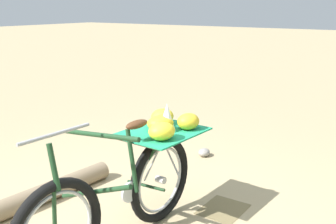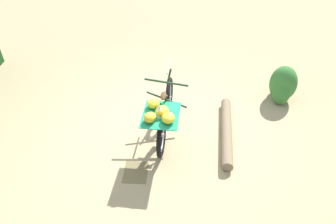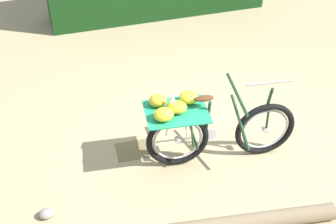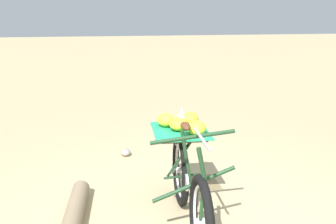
# 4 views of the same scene
# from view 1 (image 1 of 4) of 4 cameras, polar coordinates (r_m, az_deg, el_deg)

# --- Properties ---
(bicycle) EXTENTS (1.79, 0.71, 1.03)m
(bicycle) POSITION_cam_1_polar(r_m,az_deg,el_deg) (3.14, -5.26, -9.21)
(bicycle) COLOR black
(bicycle) RESTS_ON ground_plane
(fallen_log) EXTENTS (1.72, 0.33, 0.18)m
(fallen_log) POSITION_cam_1_polar(r_m,az_deg,el_deg) (3.96, -18.47, -11.34)
(fallen_log) COLOR #7F6B51
(fallen_log) RESTS_ON ground_plane
(path_stone) EXTENTS (0.16, 0.13, 0.10)m
(path_stone) POSITION_cam_1_polar(r_m,az_deg,el_deg) (4.98, 5.06, -5.63)
(path_stone) COLOR gray
(path_stone) RESTS_ON ground_plane
(leaf_litter_patch) EXTENTS (0.44, 0.36, 0.01)m
(leaf_litter_patch) POSITION_cam_1_polar(r_m,az_deg,el_deg) (3.80, 7.70, -13.25)
(leaf_litter_patch) COLOR olive
(leaf_litter_patch) RESTS_ON ground_plane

